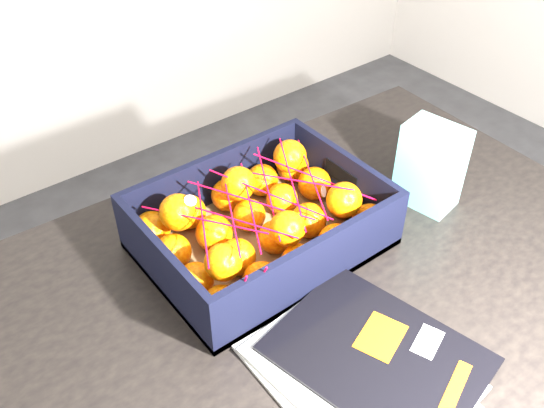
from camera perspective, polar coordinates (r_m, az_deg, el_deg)
table at (r=1.03m, az=3.01°, el=-12.11°), size 1.23×0.85×0.75m
magazine_stack at (r=0.86m, az=8.78°, el=-15.11°), size 0.29×0.32×0.02m
produce_crate at (r=1.00m, az=-1.05°, el=-2.48°), size 0.38×0.29×0.11m
clementine_heap at (r=0.99m, az=-0.93°, el=-1.54°), size 0.36×0.27×0.11m
mesh_net at (r=0.95m, az=-1.17°, el=0.02°), size 0.32×0.25×0.09m
retail_carton at (r=1.10m, az=14.95°, el=3.54°), size 0.09×0.12×0.16m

